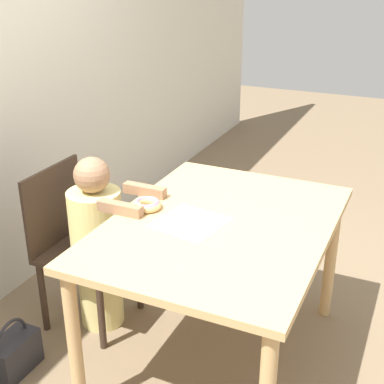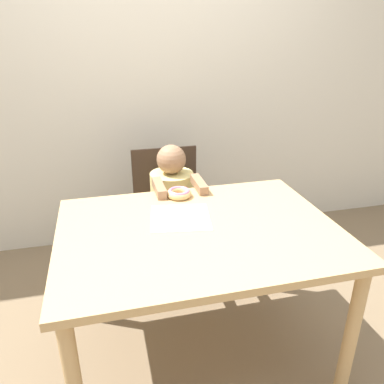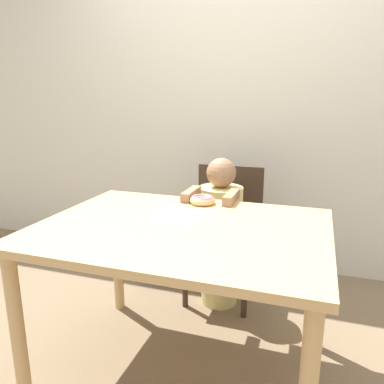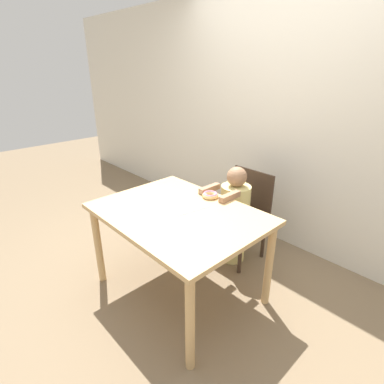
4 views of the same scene
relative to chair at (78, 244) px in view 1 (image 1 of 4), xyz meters
name	(u,v)px [view 1 (image 1 of 4)]	position (x,y,z in m)	size (l,w,h in m)	color
ground_plane	(217,356)	(-0.01, -0.80, -0.45)	(12.00, 12.00, 0.00)	#7A664C
dining_table	(220,240)	(-0.01, -0.80, 0.21)	(1.27, 0.95, 0.75)	tan
chair	(78,244)	(0.00, 0.00, 0.00)	(0.44, 0.43, 0.86)	#38281E
child_figure	(98,245)	(0.00, -0.13, 0.02)	(0.28, 0.47, 0.95)	#E0D17F
donut	(147,204)	(-0.02, -0.44, 0.32)	(0.14, 0.14, 0.04)	#DBB270
napkin	(190,222)	(-0.07, -0.68, 0.30)	(0.32, 0.32, 0.00)	white
handbag	(14,353)	(-0.51, 0.04, -0.35)	(0.25, 0.14, 0.29)	#232328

